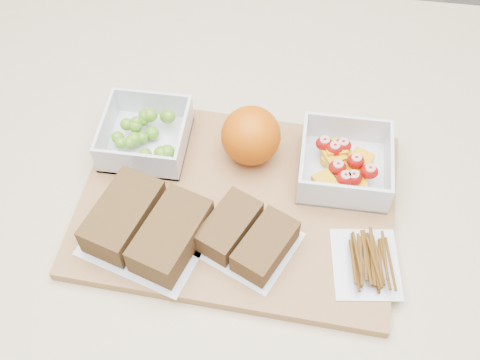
{
  "coord_description": "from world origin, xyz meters",
  "views": [
    {
      "loc": [
        0.08,
        -0.47,
        1.59
      ],
      "look_at": [
        0.02,
        -0.0,
        0.93
      ],
      "focal_mm": 45.0,
      "sensor_mm": 36.0,
      "label": 1
    }
  ],
  "objects": [
    {
      "name": "pretzel_bag",
      "position": [
        0.19,
        -0.1,
        0.93
      ],
      "size": [
        0.09,
        0.11,
        0.02
      ],
      "color": "silver",
      "rests_on": "cutting_board"
    },
    {
      "name": "grape_container",
      "position": [
        -0.12,
        0.05,
        0.94
      ],
      "size": [
        0.12,
        0.12,
        0.05
      ],
      "color": "silver",
      "rests_on": "cutting_board"
    },
    {
      "name": "counter",
      "position": [
        0.0,
        0.0,
        0.45
      ],
      "size": [
        1.2,
        0.9,
        0.9
      ],
      "primitive_type": "cube",
      "color": "beige",
      "rests_on": "ground"
    },
    {
      "name": "sandwich_bag_center",
      "position": [
        0.04,
        -0.09,
        0.93
      ],
      "size": [
        0.15,
        0.14,
        0.04
      ],
      "color": "silver",
      "rests_on": "cutting_board"
    },
    {
      "name": "fruit_container",
      "position": [
        0.16,
        0.04,
        0.94
      ],
      "size": [
        0.12,
        0.12,
        0.05
      ],
      "color": "silver",
      "rests_on": "cutting_board"
    },
    {
      "name": "cutting_board",
      "position": [
        0.02,
        -0.03,
        0.91
      ],
      "size": [
        0.43,
        0.32,
        0.02
      ],
      "primitive_type": "cube",
      "rotation": [
        0.0,
        0.0,
        -0.05
      ],
      "color": "#9D7041",
      "rests_on": "counter"
    },
    {
      "name": "sandwich_bag_left",
      "position": [
        -0.09,
        -0.1,
        0.94
      ],
      "size": [
        0.18,
        0.17,
        0.05
      ],
      "color": "silver",
      "rests_on": "cutting_board"
    },
    {
      "name": "orange",
      "position": [
        0.03,
        0.05,
        0.96
      ],
      "size": [
        0.08,
        0.08,
        0.08
      ],
      "primitive_type": "sphere",
      "color": "#C55104",
      "rests_on": "cutting_board"
    }
  ]
}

